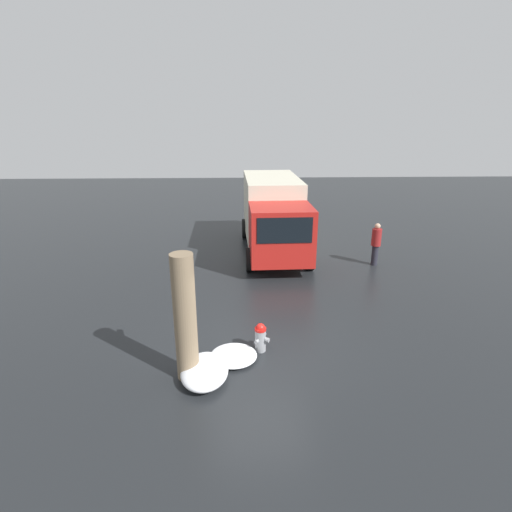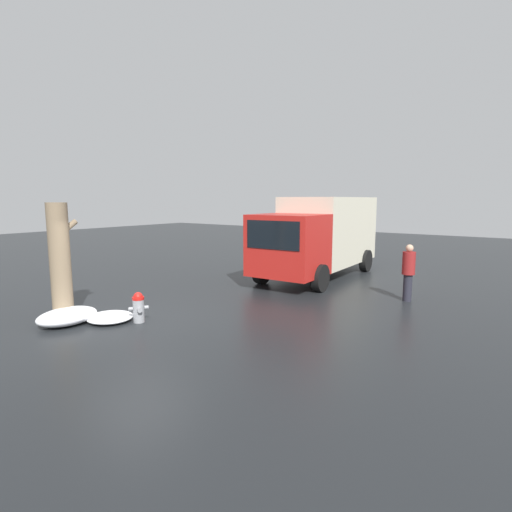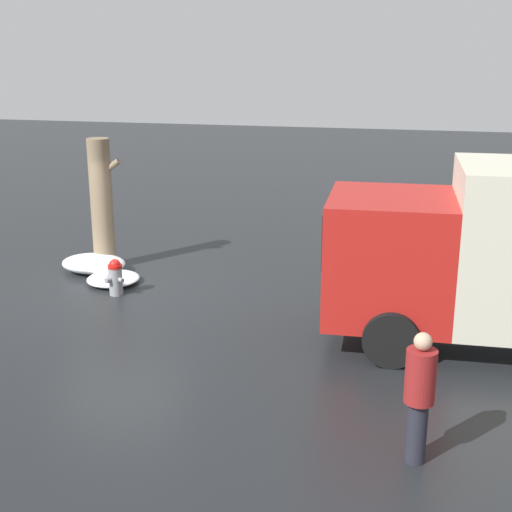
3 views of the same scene
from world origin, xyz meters
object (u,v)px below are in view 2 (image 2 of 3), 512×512
at_px(delivery_truck, 321,234).
at_px(pedestrian, 408,270).
at_px(tree_trunk, 60,262).
at_px(fire_hydrant, 139,307).

height_order(delivery_truck, pedestrian, delivery_truck).
distance_m(delivery_truck, pedestrian, 4.37).
height_order(tree_trunk, delivery_truck, delivery_truck).
xyz_separation_m(tree_trunk, pedestrian, (6.93, -6.40, -0.55)).
relative_size(tree_trunk, delivery_truck, 0.42).
relative_size(fire_hydrant, delivery_truck, 0.11).
relative_size(fire_hydrant, pedestrian, 0.44).
xyz_separation_m(tree_trunk, delivery_truck, (8.88, -2.56, 0.19)).
distance_m(tree_trunk, delivery_truck, 9.25).
bearing_deg(pedestrian, delivery_truck, -155.53).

